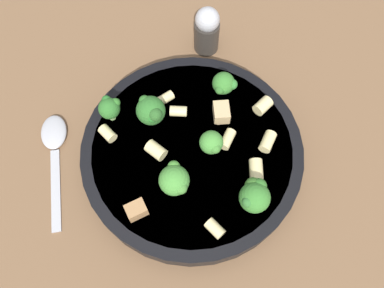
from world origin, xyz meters
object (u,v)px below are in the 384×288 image
pasta_bowl (192,151)px  broccoli_floret_2 (212,142)px  rigatoni_6 (268,142)px  rigatoni_7 (215,228)px  broccoli_floret_0 (224,84)px  chicken_chunk_1 (136,210)px  rigatoni_3 (178,111)px  pepper_shaker (207,30)px  rigatoni_2 (256,171)px  rigatoni_5 (165,98)px  rigatoni_1 (108,133)px  rigatoni_0 (227,138)px  rigatoni_8 (156,153)px  broccoli_floret_5 (151,111)px  chicken_chunk_0 (221,112)px  broccoli_floret_3 (255,195)px  broccoli_floret_1 (175,180)px  rigatoni_4 (263,106)px  spoon (54,146)px  broccoli_floret_4 (110,108)px

pasta_bowl → broccoli_floret_2: bearing=162.0°
rigatoni_6 → rigatoni_7: size_ratio=1.19×
broccoli_floret_0 → chicken_chunk_1: size_ratio=1.54×
pasta_bowl → rigatoni_3: rigatoni_3 is taller
pepper_shaker → broccoli_floret_2: bearing=80.3°
rigatoni_2 → rigatoni_5: (0.10, -0.13, -0.00)m
pasta_bowl → rigatoni_1: bearing=-18.8°
rigatoni_3 → rigatoni_5: 0.03m
rigatoni_1 → chicken_chunk_1: chicken_chunk_1 is taller
rigatoni_0 → rigatoni_8: (0.09, 0.01, 0.00)m
broccoli_floret_5 → chicken_chunk_0: broccoli_floret_5 is taller
rigatoni_1 → broccoli_floret_3: bearing=143.9°
broccoli_floret_1 → broccoli_floret_5: 0.10m
broccoli_floret_5 → rigatoni_0: bearing=152.5°
rigatoni_2 → rigatoni_6: size_ratio=1.07×
rigatoni_2 → chicken_chunk_0: chicken_chunk_0 is taller
rigatoni_5 → rigatoni_1: bearing=26.1°
broccoli_floret_2 → rigatoni_2: broccoli_floret_2 is taller
pasta_bowl → rigatoni_2: bearing=145.2°
broccoli_floret_2 → pepper_shaker: pepper_shaker is taller
rigatoni_1 → chicken_chunk_0: bearing=-178.8°
broccoli_floret_1 → rigatoni_4: (-0.14, -0.09, -0.01)m
rigatoni_4 → rigatoni_5: (0.13, -0.04, -0.00)m
rigatoni_0 → rigatoni_4: bearing=-146.8°
rigatoni_5 → chicken_chunk_1: bearing=69.1°
broccoli_floret_1 → broccoli_floret_3: size_ratio=1.01×
chicken_chunk_0 → broccoli_floret_3: bearing=95.6°
rigatoni_0 → rigatoni_2: rigatoni_2 is taller
pasta_bowl → broccoli_floret_2: broccoli_floret_2 is taller
rigatoni_2 → rigatoni_3: (0.08, -0.10, -0.00)m
broccoli_floret_5 → pasta_bowl: bearing=132.1°
rigatoni_0 → spoon: rigatoni_0 is taller
broccoli_floret_2 → rigatoni_7: (0.02, 0.10, -0.01)m
rigatoni_3 → rigatoni_4: bearing=173.4°
chicken_chunk_1 → rigatoni_0: bearing=-149.5°
broccoli_floret_4 → broccoli_floret_5: bearing=164.9°
chicken_chunk_0 → rigatoni_7: bearing=75.0°
rigatoni_6 → chicken_chunk_0: bearing=-46.2°
broccoli_floret_5 → rigatoni_8: (0.00, 0.05, -0.02)m
broccoli_floret_0 → broccoli_floret_1: bearing=54.7°
broccoli_floret_4 → rigatoni_6: 0.21m
pasta_bowl → spoon: 0.19m
broccoli_floret_3 → pepper_shaker: (0.00, -0.27, -0.02)m
rigatoni_6 → rigatoni_4: bearing=-98.0°
broccoli_floret_3 → pepper_shaker: size_ratio=0.54×
rigatoni_2 → rigatoni_3: 0.13m
rigatoni_6 → spoon: (0.28, -0.06, -0.04)m
rigatoni_1 → spoon: (0.08, -0.01, -0.03)m
chicken_chunk_1 → broccoli_floret_0: bearing=-132.9°
rigatoni_1 → chicken_chunk_1: bearing=103.0°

